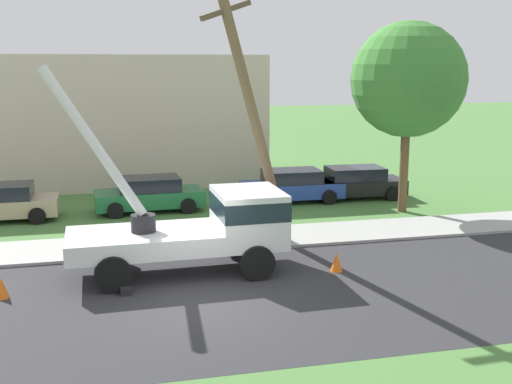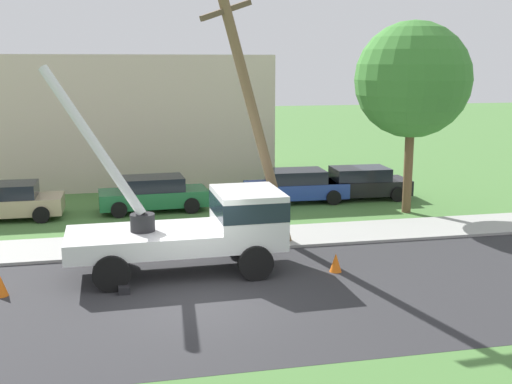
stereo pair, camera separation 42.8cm
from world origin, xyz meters
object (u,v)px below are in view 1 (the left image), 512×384
parked_sedan_blue (292,186)px  leaning_utility_pole (253,114)px  parked_sedan_green (149,194)px  utility_truck (205,224)px  traffic_cone_behind (2,288)px  parked_sedan_black (355,183)px  roadside_tree_near (408,80)px  traffic_cone_ahead (336,262)px

parked_sedan_blue → leaning_utility_pole: bearing=-116.0°
parked_sedan_green → parked_sedan_blue: size_ratio=1.01×
utility_truck → traffic_cone_behind: (-5.53, -1.04, -1.13)m
traffic_cone_behind → parked_sedan_blue: 14.28m
parked_sedan_blue → parked_sedan_black: size_ratio=1.00×
utility_truck → roadside_tree_near: bearing=31.6°
traffic_cone_behind → parked_sedan_blue: parked_sedan_blue is taller
parked_sedan_blue → parked_sedan_black: same height
utility_truck → roadside_tree_near: (9.06, 5.58, 3.95)m
parked_sedan_black → roadside_tree_near: roadside_tree_near is taller
roadside_tree_near → traffic_cone_behind: bearing=-155.6°
traffic_cone_behind → parked_sedan_green: (4.45, 9.08, 0.43)m
parked_sedan_green → roadside_tree_near: (10.14, -2.47, 4.64)m
utility_truck → leaning_utility_pole: (1.82, 1.63, 3.03)m
parked_sedan_blue → roadside_tree_near: roadside_tree_near is taller
traffic_cone_ahead → parked_sedan_blue: (1.42, 9.44, 0.43)m
traffic_cone_behind → parked_sedan_blue: (10.67, 9.48, 0.43)m
utility_truck → roadside_tree_near: size_ratio=0.89×
utility_truck → parked_sedan_blue: size_ratio=1.53×
traffic_cone_behind → roadside_tree_near: roadside_tree_near is taller
leaning_utility_pole → parked_sedan_green: bearing=114.3°
traffic_cone_behind → traffic_cone_ahead: bearing=0.2°
roadside_tree_near → leaning_utility_pole: bearing=-151.4°
roadside_tree_near → parked_sedan_black: bearing=107.7°
parked_sedan_blue → utility_truck: bearing=-121.3°
leaning_utility_pole → parked_sedan_black: bearing=47.3°
utility_truck → traffic_cone_ahead: (3.72, -1.00, -1.13)m
traffic_cone_ahead → parked_sedan_black: (4.41, 9.47, 0.43)m
leaning_utility_pole → traffic_cone_behind: leaning_utility_pole is taller
leaning_utility_pole → traffic_cone_ahead: size_ratio=15.48×
traffic_cone_ahead → roadside_tree_near: (5.33, 6.58, 5.07)m
parked_sedan_green → parked_sedan_blue: 6.24m
parked_sedan_black → leaning_utility_pole: bearing=-132.7°
utility_truck → parked_sedan_black: bearing=46.2°
parked_sedan_black → utility_truck: bearing=-133.8°
utility_truck → leaning_utility_pole: size_ratio=0.79×
traffic_cone_behind → parked_sedan_black: (13.66, 9.51, 0.43)m
parked_sedan_blue → parked_sedan_black: 2.99m
utility_truck → parked_sedan_black: 11.77m
leaning_utility_pole → parked_sedan_blue: (3.32, 6.81, -3.73)m
utility_truck → parked_sedan_green: utility_truck is taller
parked_sedan_blue → roadside_tree_near: 6.71m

